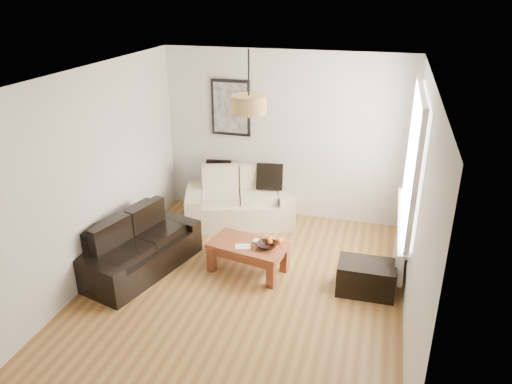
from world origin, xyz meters
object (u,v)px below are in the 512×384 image
(sofa_leather, at_px, (139,245))
(ottoman, at_px, (366,278))
(loveseat_cream, at_px, (240,197))
(coffee_table, at_px, (248,257))

(sofa_leather, distance_m, ottoman, 2.90)
(sofa_leather, height_order, ottoman, sofa_leather)
(loveseat_cream, bearing_deg, coffee_table, -87.84)
(ottoman, bearing_deg, sofa_leather, -174.81)
(coffee_table, xyz_separation_m, ottoman, (1.51, -0.07, -0.01))
(coffee_table, bearing_deg, ottoman, -2.71)
(loveseat_cream, xyz_separation_m, coffee_table, (0.53, -1.37, -0.21))
(sofa_leather, height_order, coffee_table, sofa_leather)
(ottoman, bearing_deg, loveseat_cream, 144.81)
(loveseat_cream, height_order, sofa_leather, loveseat_cream)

